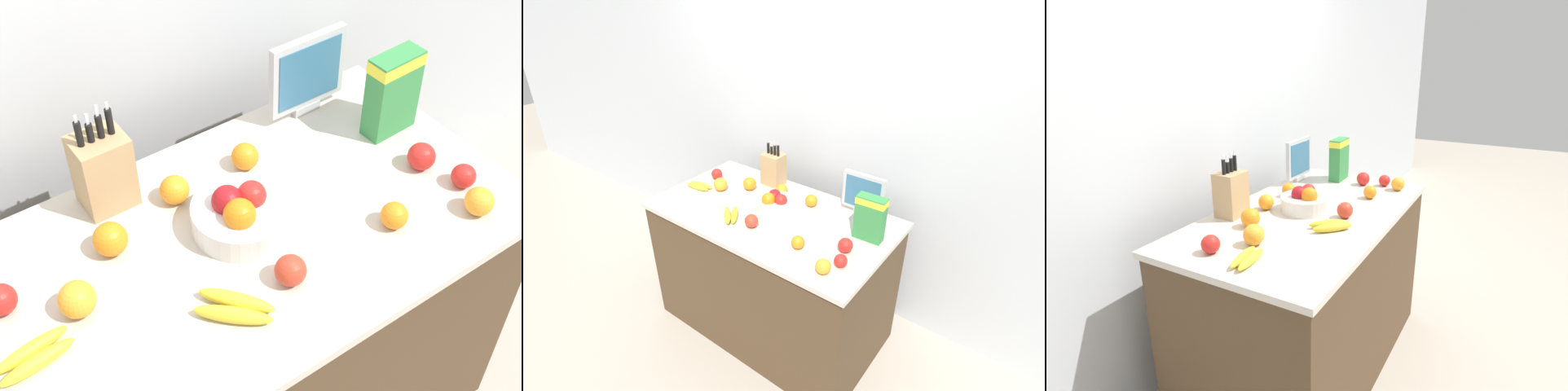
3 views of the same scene
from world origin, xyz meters
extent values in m
plane|color=#B2A899|center=(0.00, 0.00, 0.00)|extent=(14.00, 14.00, 0.00)
cube|color=silver|center=(0.00, 0.62, 1.30)|extent=(9.00, 0.06, 2.60)
cube|color=#4C3823|center=(0.00, 0.00, 0.44)|extent=(1.44, 0.79, 0.89)
cube|color=beige|center=(0.00, 0.00, 0.90)|extent=(1.47, 0.82, 0.03)
cube|color=tan|center=(-0.23, 0.31, 1.03)|extent=(0.14, 0.12, 0.22)
cylinder|color=black|center=(-0.27, 0.31, 1.17)|extent=(0.02, 0.02, 0.07)
cube|color=silver|center=(-0.27, 0.31, 1.22)|extent=(0.01, 0.00, 0.02)
cylinder|color=black|center=(-0.24, 0.31, 1.16)|extent=(0.02, 0.02, 0.05)
cube|color=silver|center=(-0.24, 0.31, 1.20)|extent=(0.01, 0.00, 0.03)
cylinder|color=black|center=(-0.21, 0.31, 1.17)|extent=(0.02, 0.02, 0.07)
cube|color=silver|center=(-0.21, 0.31, 1.22)|extent=(0.01, 0.00, 0.03)
cylinder|color=black|center=(-0.19, 0.31, 1.17)|extent=(0.02, 0.02, 0.07)
cube|color=silver|center=(-0.19, 0.31, 1.22)|extent=(0.01, 0.00, 0.02)
cube|color=#B7B7BC|center=(0.44, 0.32, 0.93)|extent=(0.09, 0.03, 0.03)
cube|color=#B7B7BC|center=(0.44, 0.32, 1.06)|extent=(0.26, 0.02, 0.23)
cube|color=#33668C|center=(0.44, 0.30, 1.06)|extent=(0.22, 0.00, 0.19)
cube|color=#338442|center=(0.59, 0.11, 1.05)|extent=(0.16, 0.08, 0.26)
cube|color=yellow|center=(0.59, 0.11, 1.15)|extent=(0.16, 0.08, 0.04)
cylinder|color=silver|center=(0.01, 0.03, 0.96)|extent=(0.25, 0.25, 0.07)
sphere|color=red|center=(0.05, 0.03, 1.01)|extent=(0.08, 0.08, 0.08)
sphere|color=#A31419|center=(-0.01, 0.05, 1.01)|extent=(0.08, 0.08, 0.08)
sphere|color=orange|center=(-0.02, -0.01, 1.01)|extent=(0.08, 0.08, 0.08)
ellipsoid|color=yellow|center=(-0.17, -0.21, 0.94)|extent=(0.16, 0.16, 0.04)
ellipsoid|color=yellow|center=(-0.14, -0.18, 0.94)|extent=(0.15, 0.17, 0.04)
ellipsoid|color=yellow|center=(-0.58, -0.03, 0.94)|extent=(0.18, 0.06, 0.04)
ellipsoid|color=yellow|center=(-0.59, -0.07, 0.94)|extent=(0.18, 0.06, 0.04)
sphere|color=red|center=(0.55, -0.07, 0.96)|extent=(0.08, 0.08, 0.08)
sphere|color=red|center=(0.59, -0.19, 0.95)|extent=(0.07, 0.07, 0.07)
sphere|color=red|center=(-0.59, 0.13, 0.96)|extent=(0.08, 0.08, 0.08)
sphere|color=red|center=(0.01, -0.19, 0.96)|extent=(0.08, 0.08, 0.08)
sphere|color=orange|center=(0.33, -0.20, 0.95)|extent=(0.07, 0.07, 0.07)
sphere|color=orange|center=(-0.08, 0.21, 0.96)|extent=(0.08, 0.08, 0.08)
sphere|color=orange|center=(-0.45, 0.02, 0.96)|extent=(0.09, 0.09, 0.09)
sphere|color=orange|center=(0.15, 0.21, 0.96)|extent=(0.08, 0.08, 0.08)
sphere|color=orange|center=(-0.30, 0.14, 0.96)|extent=(0.09, 0.09, 0.09)
sphere|color=orange|center=(0.55, -0.29, 0.96)|extent=(0.08, 0.08, 0.08)
camera|label=1|loc=(-0.69, -1.05, 2.30)|focal=50.00mm
camera|label=2|loc=(1.33, -1.63, 2.21)|focal=28.00mm
camera|label=3|loc=(-1.68, -0.90, 1.65)|focal=28.00mm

